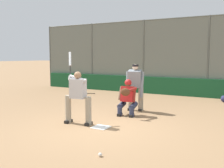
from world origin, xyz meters
TOP-DOWN VIEW (x-y plane):
  - ground_plane at (0.00, 0.00)m, footprint 160.00×160.00m
  - home_plate_marker at (0.00, 0.00)m, footprint 0.43×0.43m
  - backstop_fence at (0.00, -6.72)m, footprint 15.76×0.08m
  - padding_wall at (0.00, -6.62)m, footprint 15.37×0.18m
  - batter_at_plate at (0.74, -0.00)m, footprint 0.99×0.57m
  - catcher_behind_plate at (0.01, -1.62)m, footprint 0.63×0.74m
  - umpire_home at (0.09, -2.39)m, footprint 0.65×0.45m
  - spare_bat_near_backstop at (3.95, -4.79)m, footprint 0.80×0.47m
  - baseball_loose at (-1.05, 1.73)m, footprint 0.07×0.07m

SIDE VIEW (x-z plane):
  - ground_plane at x=0.00m, z-range 0.00..0.00m
  - home_plate_marker at x=0.00m, z-range 0.00..0.01m
  - spare_bat_near_backstop at x=3.95m, z-range 0.00..0.07m
  - baseball_loose at x=-1.05m, z-range 0.00..0.07m
  - padding_wall at x=0.00m, z-range 0.00..0.85m
  - catcher_behind_plate at x=0.01m, z-range 0.02..1.17m
  - batter_at_plate at x=0.74m, z-range -0.21..1.79m
  - umpire_home at x=0.09m, z-range 0.06..1.66m
  - backstop_fence at x=0.00m, z-range 0.09..3.78m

